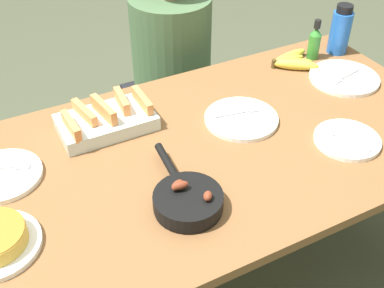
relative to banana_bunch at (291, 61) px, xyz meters
name	(u,v)px	position (x,y,z in m)	size (l,w,h in m)	color
dining_table	(192,173)	(-0.62, -0.31, -0.11)	(1.89, 0.91, 0.78)	brown
banana_bunch	(291,61)	(0.00, 0.00, 0.00)	(0.21, 0.18, 0.04)	gold
melon_tray	(106,120)	(-0.81, -0.06, 0.01)	(0.32, 0.19, 0.10)	silver
skillet	(187,200)	(-0.74, -0.52, 0.01)	(0.20, 0.35, 0.08)	black
empty_plate_near_front	(347,140)	(-0.14, -0.50, -0.01)	(0.22, 0.22, 0.02)	white
empty_plate_far_left	(2,176)	(-1.18, -0.16, -0.01)	(0.24, 0.24, 0.02)	white
empty_plate_far_right	(241,119)	(-0.39, -0.24, -0.01)	(0.26, 0.26, 0.02)	white
empty_plate_mid_edge	(344,78)	(0.12, -0.19, -0.01)	(0.27, 0.27, 0.02)	white
water_bottle	(340,30)	(0.25, 0.01, 0.08)	(0.08, 0.08, 0.21)	blue
hot_sauce_bottle	(315,42)	(0.12, 0.01, 0.05)	(0.05, 0.05, 0.17)	#337F2D
person_figure	(173,92)	(-0.34, 0.43, -0.29)	(0.40, 0.40, 1.23)	black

